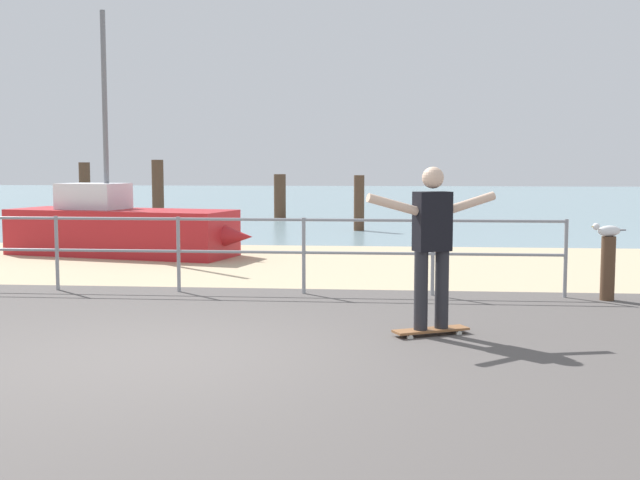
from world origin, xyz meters
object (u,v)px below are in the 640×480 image
skateboarder (432,238)px  bollard_short (608,269)px  seagull (608,230)px  sailboat (128,229)px  skateboard (431,330)px

skateboarder → bollard_short: (2.35, 2.34, -0.60)m
bollard_short → seagull: size_ratio=1.78×
sailboat → skateboard: 8.70m
skateboard → skateboarder: (-0.00, -0.00, 0.95)m
skateboard → sailboat: bearing=129.0°
bollard_short → skateboarder: bearing=-135.2°
skateboard → seagull: 3.41m
sailboat → bollard_short: bearing=-29.5°
skateboarder → sailboat: bearing=129.0°
sailboat → skateboarder: sailboat is taller
skateboard → seagull: bearing=45.0°
sailboat → bollard_short: (7.82, -4.42, -0.10)m
skateboard → skateboarder: bearing=-161.6°
sailboat → bollard_short: sailboat is taller
sailboat → seagull: size_ratio=10.68×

